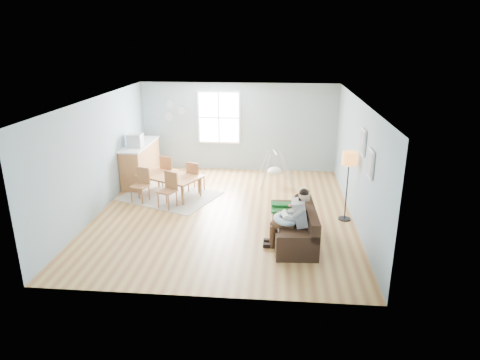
# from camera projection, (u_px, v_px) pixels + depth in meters

# --- Properties ---
(room) EXTENTS (8.40, 9.40, 3.90)m
(room) POSITION_uv_depth(u_px,v_px,m) (224.00, 112.00, 9.50)
(room) COLOR #996136
(window) EXTENTS (1.32, 0.08, 1.62)m
(window) POSITION_uv_depth(u_px,v_px,m) (219.00, 118.00, 13.07)
(window) COLOR silver
(window) RESTS_ON room
(pictures) EXTENTS (0.05, 1.34, 0.74)m
(pictures) POSITION_uv_depth(u_px,v_px,m) (366.00, 152.00, 8.44)
(pictures) COLOR silver
(pictures) RESTS_ON room
(wall_plates) EXTENTS (0.67, 0.02, 0.66)m
(wall_plates) POSITION_uv_depth(u_px,v_px,m) (174.00, 111.00, 13.14)
(wall_plates) COLOR #91A6AE
(wall_plates) RESTS_ON room
(sofa) EXTENTS (0.91, 1.93, 0.76)m
(sofa) POSITION_uv_depth(u_px,v_px,m) (297.00, 228.00, 8.81)
(sofa) COLOR black
(sofa) RESTS_ON room
(green_throw) EXTENTS (0.89, 0.74, 0.04)m
(green_throw) POSITION_uv_depth(u_px,v_px,m) (291.00, 207.00, 9.33)
(green_throw) COLOR #135726
(green_throw) RESTS_ON sofa
(beige_pillow) EXTENTS (0.19, 0.47, 0.46)m
(beige_pillow) POSITION_uv_depth(u_px,v_px,m) (305.00, 200.00, 9.13)
(beige_pillow) COLOR tan
(beige_pillow) RESTS_ON sofa
(father) EXTENTS (0.88, 0.41, 1.25)m
(father) POSITION_uv_depth(u_px,v_px,m) (292.00, 216.00, 8.43)
(father) COLOR gray
(father) RESTS_ON sofa
(nursing_pillow) EXTENTS (0.52, 0.51, 0.20)m
(nursing_pillow) POSITION_uv_depth(u_px,v_px,m) (285.00, 219.00, 8.46)
(nursing_pillow) COLOR #CBECFF
(nursing_pillow) RESTS_ON father
(infant) EXTENTS (0.17, 0.35, 0.13)m
(infant) POSITION_uv_depth(u_px,v_px,m) (285.00, 215.00, 8.46)
(infant) COLOR white
(infant) RESTS_ON nursing_pillow
(toddler) EXTENTS (0.49, 0.24, 0.77)m
(toddler) POSITION_uv_depth(u_px,v_px,m) (293.00, 208.00, 8.85)
(toddler) COLOR silver
(toddler) RESTS_ON sofa
(floor_lamp) EXTENTS (0.32, 0.32, 1.61)m
(floor_lamp) POSITION_uv_depth(u_px,v_px,m) (349.00, 164.00, 9.46)
(floor_lamp) COLOR black
(floor_lamp) RESTS_ON room
(storage_cube) EXTENTS (0.49, 0.46, 0.46)m
(storage_cube) POSITION_uv_depth(u_px,v_px,m) (289.00, 237.00, 8.53)
(storage_cube) COLOR silver
(storage_cube) RESTS_ON room
(rug) EXTENTS (2.84, 2.53, 0.01)m
(rug) POSITION_uv_depth(u_px,v_px,m) (170.00, 196.00, 11.32)
(rug) COLOR #A49F95
(rug) RESTS_ON room
(dining_table) EXTENTS (1.83, 1.51, 0.56)m
(dining_table) POSITION_uv_depth(u_px,v_px,m) (169.00, 186.00, 11.23)
(dining_table) COLOR #995932
(dining_table) RESTS_ON rug
(chair_sw) EXTENTS (0.48, 0.48, 0.86)m
(chair_sw) POSITION_uv_depth(u_px,v_px,m) (141.00, 183.00, 10.86)
(chair_sw) COLOR brown
(chair_sw) RESTS_ON rug
(chair_se) EXTENTS (0.52, 0.52, 0.87)m
(chair_se) POSITION_uv_depth(u_px,v_px,m) (169.00, 188.00, 10.49)
(chair_se) COLOR brown
(chair_se) RESTS_ON rug
(chair_nw) EXTENTS (0.53, 0.53, 0.91)m
(chair_nw) POSITION_uv_depth(u_px,v_px,m) (169.00, 170.00, 11.82)
(chair_nw) COLOR brown
(chair_nw) RESTS_ON rug
(chair_ne) EXTENTS (0.49, 0.49, 0.85)m
(chair_ne) POSITION_uv_depth(u_px,v_px,m) (195.00, 175.00, 11.47)
(chair_ne) COLOR brown
(chair_ne) RESTS_ON rug
(counter) EXTENTS (0.61, 2.02, 1.13)m
(counter) POSITION_uv_depth(u_px,v_px,m) (141.00, 162.00, 12.30)
(counter) COLOR #995932
(counter) RESTS_ON room
(monitor) EXTENTS (0.40, 0.38, 0.36)m
(monitor) POSITION_uv_depth(u_px,v_px,m) (135.00, 140.00, 11.70)
(monitor) COLOR #A7A7AC
(monitor) RESTS_ON counter
(baby_swing) EXTENTS (1.13, 1.14, 0.98)m
(baby_swing) POSITION_uv_depth(u_px,v_px,m) (275.00, 171.00, 11.98)
(baby_swing) COLOR #A7A7AC
(baby_swing) RESTS_ON room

